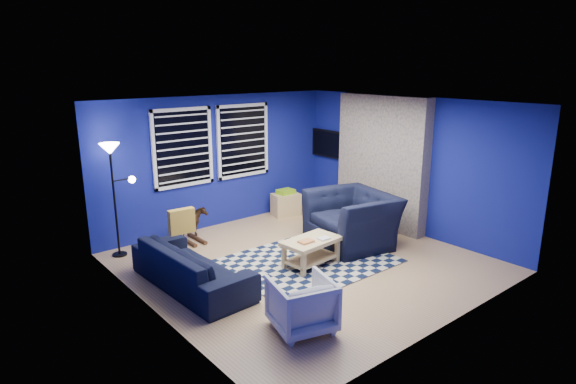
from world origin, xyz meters
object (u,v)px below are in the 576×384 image
at_px(sofa, 192,266).
at_px(cabinet, 286,204).
at_px(rocking_horse, 191,224).
at_px(coffee_table, 311,247).
at_px(armchair_big, 352,219).
at_px(floor_lamp, 113,164).
at_px(tv, 329,144).
at_px(armchair_bent, 302,304).

xyz_separation_m(sofa, cabinet, (3.13, 1.74, -0.06)).
relative_size(rocking_horse, cabinet, 1.00).
relative_size(coffee_table, cabinet, 1.56).
relative_size(armchair_big, coffee_table, 1.46).
height_order(armchair_big, floor_lamp, floor_lamp).
bearing_deg(sofa, floor_lamp, 8.70).
xyz_separation_m(tv, cabinet, (-1.09, 0.13, -1.16)).
height_order(sofa, floor_lamp, floor_lamp).
bearing_deg(floor_lamp, cabinet, -0.59).
relative_size(armchair_big, armchair_bent, 2.00).
height_order(armchair_bent, floor_lamp, floor_lamp).
distance_m(tv, armchair_big, 2.48).
height_order(armchair_bent, cabinet, armchair_bent).
distance_m(armchair_big, cabinet, 2.06).
bearing_deg(armchair_bent, tv, -121.82).
relative_size(armchair_big, cabinet, 2.29).
bearing_deg(coffee_table, sofa, 163.06).
height_order(coffee_table, floor_lamp, floor_lamp).
bearing_deg(rocking_horse, tv, -108.23).
bearing_deg(floor_lamp, armchair_big, -32.20).
distance_m(sofa, rocking_horse, 1.80).
bearing_deg(rocking_horse, cabinet, -104.71).
distance_m(armchair_bent, cabinet, 4.48).
relative_size(armchair_bent, rocking_horse, 1.15).
distance_m(sofa, floor_lamp, 2.19).
bearing_deg(sofa, cabinet, -63.44).
xyz_separation_m(sofa, rocking_horse, (0.85, 1.59, 0.02)).
distance_m(rocking_horse, cabinet, 2.28).
bearing_deg(floor_lamp, coffee_table, -47.47).
height_order(armchair_big, coffee_table, armchair_big).
relative_size(tv, sofa, 0.48).
distance_m(armchair_big, armchair_bent, 2.94).
height_order(tv, floor_lamp, floor_lamp).
bearing_deg(rocking_horse, sofa, 133.14).
bearing_deg(cabinet, sofa, -138.59).
relative_size(sofa, rocking_horse, 3.43).
xyz_separation_m(tv, rocking_horse, (-3.37, -0.02, -1.07)).
height_order(armchair_big, cabinet, armchair_big).
bearing_deg(tv, armchair_big, -123.79).
height_order(sofa, armchair_big, armchair_big).
height_order(tv, cabinet, tv).
height_order(rocking_horse, floor_lamp, floor_lamp).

